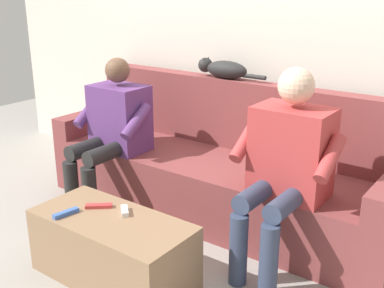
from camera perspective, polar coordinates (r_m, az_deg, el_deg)
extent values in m
plane|color=gray|center=(2.96, -4.77, -12.88)|extent=(8.00, 8.00, 0.00)
cube|color=beige|center=(3.49, 7.64, 14.05)|extent=(5.24, 0.06, 2.55)
cube|color=brown|center=(3.29, 2.01, -5.44)|extent=(2.21, 0.60, 0.41)
cube|color=brown|center=(3.49, 5.49, 0.31)|extent=(2.52, 0.14, 0.90)
cube|color=brown|center=(3.99, -12.09, -0.18)|extent=(0.16, 0.60, 0.57)
cube|color=#8C6B4C|center=(2.67, -9.44, -12.28)|extent=(0.90, 0.42, 0.37)
cube|color=#B23838|center=(2.69, 11.84, -0.95)|extent=(0.42, 0.28, 0.51)
sphere|color=beige|center=(2.59, 12.39, 6.84)|extent=(0.20, 0.20, 0.20)
cylinder|color=#333D56|center=(2.56, 11.51, -6.75)|extent=(0.11, 0.39, 0.11)
cylinder|color=#333D56|center=(2.63, 7.96, -5.81)|extent=(0.11, 0.39, 0.11)
cylinder|color=#333D56|center=(2.53, 9.17, -13.65)|extent=(0.10, 0.10, 0.41)
cylinder|color=#333D56|center=(2.60, 5.58, -12.49)|extent=(0.10, 0.10, 0.41)
cylinder|color=#B23838|center=(2.52, 16.22, -1.65)|extent=(0.08, 0.27, 0.22)
cylinder|color=#B23838|center=(2.71, 6.46, 0.46)|extent=(0.08, 0.27, 0.22)
cube|color=#5B3370|center=(3.42, -8.63, 3.12)|extent=(0.39, 0.27, 0.47)
sphere|color=brown|center=(3.34, -8.92, 8.73)|extent=(0.17, 0.17, 0.17)
cylinder|color=black|center=(3.28, -9.83, -0.91)|extent=(0.11, 0.40, 0.11)
cylinder|color=black|center=(3.40, -11.95, -0.30)|extent=(0.11, 0.40, 0.11)
cylinder|color=black|center=(3.25, -12.13, -6.18)|extent=(0.10, 0.10, 0.41)
cylinder|color=black|center=(3.38, -14.19, -5.36)|extent=(0.10, 0.10, 0.41)
cylinder|color=#5B3370|center=(3.20, -6.69, 2.69)|extent=(0.08, 0.27, 0.22)
cylinder|color=#5B3370|center=(3.52, -12.28, 3.89)|extent=(0.08, 0.27, 0.22)
ellipsoid|color=black|center=(3.42, 4.16, 8.87)|extent=(0.32, 0.15, 0.12)
sphere|color=black|center=(3.51, 1.61, 9.45)|extent=(0.11, 0.11, 0.11)
cone|color=black|center=(3.53, 1.94, 10.18)|extent=(0.04, 0.04, 0.03)
cone|color=black|center=(3.48, 1.44, 10.07)|extent=(0.04, 0.04, 0.03)
cylinder|color=black|center=(3.31, 7.42, 8.01)|extent=(0.18, 0.03, 0.03)
cube|color=white|center=(2.62, -8.07, -7.94)|extent=(0.11, 0.10, 0.03)
cube|color=#B73333|center=(2.71, -11.11, -7.30)|extent=(0.14, 0.13, 0.02)
cube|color=#3860B7|center=(2.66, -14.87, -8.01)|extent=(0.06, 0.15, 0.02)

